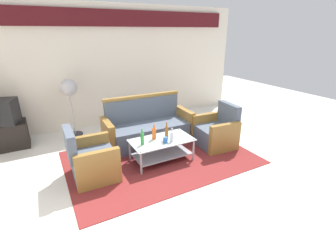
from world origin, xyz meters
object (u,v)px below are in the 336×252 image
object	(u,v)px
cup	(165,140)
tv_stand	(5,136)
armchair_right	(216,132)
bottle_green	(142,139)
couch	(148,128)
coffee_table	(162,147)
bottle_brown	(167,132)
bottle_clear	(172,136)
armchair_left	(92,161)
pedestal_fan	(69,91)
bottle_orange	(154,133)

from	to	relation	value
cup	tv_stand	distance (m)	3.24
armchair_right	cup	bearing A→B (deg)	101.76
bottle_green	cup	xyz separation A→B (m)	(0.37, -0.12, -0.06)
armchair_right	couch	bearing A→B (deg)	59.88
bottle_green	tv_stand	world-z (taller)	bottle_green
couch	coffee_table	size ratio (longest dim) A/B	1.65
bottle_brown	bottle_clear	xyz separation A→B (m)	(0.03, -0.15, -0.03)
bottle_green	tv_stand	xyz separation A→B (m)	(-2.12, 1.94, -0.26)
bottle_brown	bottle_clear	world-z (taller)	bottle_brown
coffee_table	cup	world-z (taller)	cup
armchair_right	bottle_green	bearing A→B (deg)	95.74
cup	bottle_green	bearing A→B (deg)	161.84
couch	armchair_left	distance (m)	1.52
armchair_right	pedestal_fan	world-z (taller)	pedestal_fan
pedestal_fan	armchair_right	bearing A→B (deg)	-38.48
couch	cup	size ratio (longest dim) A/B	18.18
armchair_left	bottle_orange	world-z (taller)	armchair_left
bottle_clear	tv_stand	world-z (taller)	bottle_clear
armchair_right	bottle_orange	size ratio (longest dim) A/B	3.05
bottle_brown	tv_stand	distance (m)	3.24
armchair_left	bottle_orange	size ratio (longest dim) A/B	3.05
bottle_orange	cup	distance (m)	0.26
bottle_brown	pedestal_fan	xyz separation A→B (m)	(-1.30, 1.97, 0.48)
armchair_right	tv_stand	bearing A→B (deg)	67.31
couch	armchair_left	xyz separation A→B (m)	(-1.31, -0.76, -0.03)
bottle_orange	cup	xyz separation A→B (m)	(0.10, -0.24, -0.06)
bottle_brown	bottle_green	xyz separation A→B (m)	(-0.48, -0.02, -0.01)
armchair_right	bottle_brown	size ratio (longest dim) A/B	2.73
tv_stand	pedestal_fan	distance (m)	1.50
armchair_left	bottle_green	bearing A→B (deg)	86.03
couch	armchair_left	bearing A→B (deg)	31.56
coffee_table	bottle_orange	distance (m)	0.28
bottle_orange	tv_stand	world-z (taller)	bottle_orange
armchair_right	tv_stand	xyz separation A→B (m)	(-3.75, 1.90, -0.03)
pedestal_fan	tv_stand	bearing A→B (deg)	-177.80
couch	tv_stand	distance (m)	2.82
couch	armchair_right	xyz separation A→B (m)	(1.16, -0.79, -0.03)
bottle_orange	cup	size ratio (longest dim) A/B	2.79
tv_stand	armchair_right	bearing A→B (deg)	-26.82
cup	couch	bearing A→B (deg)	84.18
coffee_table	bottle_clear	world-z (taller)	bottle_clear
coffee_table	bottle_orange	xyz separation A→B (m)	(-0.10, 0.10, 0.24)
armchair_right	tv_stand	distance (m)	4.20
pedestal_fan	bottle_green	bearing A→B (deg)	-67.64
armchair_left	pedestal_fan	world-z (taller)	pedestal_fan
couch	armchair_left	world-z (taller)	couch
armchair_right	tv_stand	world-z (taller)	armchair_right
coffee_table	bottle_brown	xyz separation A→B (m)	(0.10, 0.00, 0.26)
couch	armchair_right	size ratio (longest dim) A/B	2.14
coffee_table	pedestal_fan	bearing A→B (deg)	121.14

